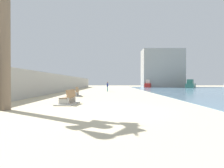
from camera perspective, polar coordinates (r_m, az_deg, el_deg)
ground_plane at (r=27.98m, az=-1.25°, el=-2.49°), size 120.00×120.00×0.00m
seawall at (r=29.06m, az=-16.20°, el=0.18°), size 0.80×64.00×2.61m
bench_near at (r=12.80m, az=-13.52°, el=-5.00°), size 1.33×2.21×0.98m
bench_far at (r=19.86m, az=-11.40°, el=-3.04°), size 1.21×2.16×0.98m
person_walking at (r=29.51m, az=-1.63°, el=-0.58°), size 0.23×0.52×1.58m
boat_far_left at (r=53.00m, az=22.63°, el=-0.20°), size 4.02×4.87×2.20m
boat_far_right at (r=54.81m, az=10.98°, el=-0.14°), size 3.19×4.39×2.22m
harbor_building at (r=58.08m, az=14.85°, el=4.58°), size 12.00×6.00×11.23m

